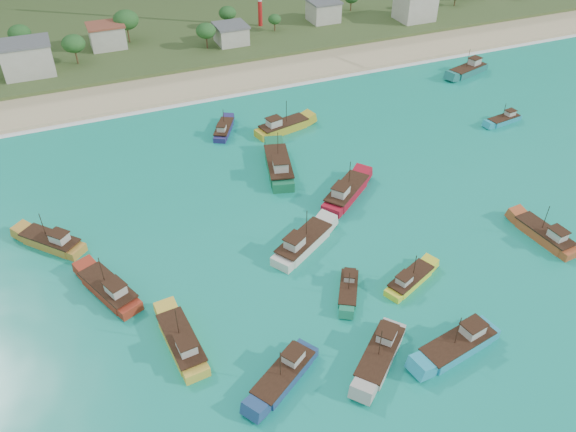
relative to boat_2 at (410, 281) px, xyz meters
name	(u,v)px	position (x,y,z in m)	size (l,w,h in m)	color
ground	(308,316)	(-15.95, -0.10, -0.56)	(600.00, 600.00, 0.00)	#0D8F78
beach	(171,88)	(-15.95, 78.90, -0.56)	(400.00, 18.00, 1.20)	beige
land	(127,13)	(-15.95, 139.90, -0.56)	(400.00, 110.00, 2.40)	#385123
surf_line	(181,104)	(-15.95, 69.40, -0.56)	(400.00, 2.50, 0.08)	white
village	(148,37)	(-16.31, 101.45, 4.34)	(218.45, 27.85, 7.68)	beige
vegetation	(94,41)	(-29.71, 102.99, 4.68)	(277.33, 25.68, 8.95)	#235623
boat_2	(410,281)	(0.00, 0.00, 0.00)	(9.24, 5.90, 5.27)	yellow
boat_4	(52,242)	(-46.52, 28.56, 0.21)	(9.71, 10.21, 6.43)	#BD862F
boat_6	(110,290)	(-39.90, 14.39, 0.26)	(7.62, 11.75, 6.71)	maroon
boat_7	(303,244)	(-10.95, 13.06, 0.33)	(12.05, 9.26, 7.07)	silver
boat_9	(279,167)	(-6.18, 34.70, 0.51)	(7.39, 14.26, 8.09)	#146740
boat_13	(284,375)	(-22.80, -8.19, 0.16)	(10.42, 8.14, 6.14)	navy
boat_14	(182,343)	(-32.88, 1.20, 0.25)	(4.33, 11.48, 6.63)	gold
boat_15	(348,290)	(-8.91, 1.86, -0.10)	(6.18, 8.09, 4.74)	#1A835C
boat_17	(380,355)	(-10.71, -10.01, 0.21)	(10.42, 9.51, 6.45)	#B9B2A8
boat_18	(346,193)	(1.45, 22.57, 0.36)	(11.89, 10.30, 7.22)	#A31123
boat_19	(468,70)	(54.29, 58.46, 0.31)	(12.30, 6.70, 6.97)	#1D6B66
boat_21	(224,130)	(-11.04, 53.07, 0.00)	(6.66, 9.11, 5.29)	navy
boat_23	(458,345)	(-0.93, -12.57, 0.28)	(11.92, 5.33, 6.80)	#2398B7
boat_25	(504,120)	(45.37, 34.29, -0.07)	(8.56, 3.56, 4.91)	teal
boat_26	(283,127)	(0.46, 48.96, 0.31)	(12.29, 5.99, 6.98)	gold
boat_27	(545,235)	(24.99, 0.36, 0.19)	(4.09, 10.93, 6.32)	#AF4D25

